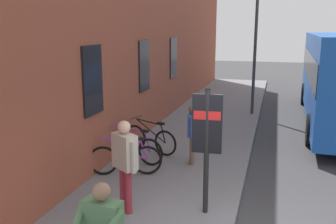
% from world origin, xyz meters
% --- Properties ---
extents(ground, '(60.00, 60.00, 0.00)m').
position_xyz_m(ground, '(6.00, -1.00, 0.00)').
color(ground, '#38383A').
extents(sidewalk_pavement, '(24.00, 3.50, 0.12)m').
position_xyz_m(sidewalk_pavement, '(8.00, 1.75, 0.06)').
color(sidewalk_pavement, slate).
rests_on(sidewalk_pavement, ground).
extents(station_facade, '(22.00, 0.65, 8.55)m').
position_xyz_m(station_facade, '(8.99, 3.80, 4.27)').
color(station_facade, brown).
rests_on(station_facade, ground).
extents(bicycle_beside_lamp, '(0.68, 1.70, 0.97)m').
position_xyz_m(bicycle_beside_lamp, '(2.15, 2.78, 0.51)').
color(bicycle_beside_lamp, black).
rests_on(bicycle_beside_lamp, sidewalk_pavement).
extents(bicycle_leaning_wall, '(0.52, 1.75, 0.97)m').
position_xyz_m(bicycle_leaning_wall, '(2.99, 2.91, 0.51)').
color(bicycle_leaning_wall, black).
rests_on(bicycle_leaning_wall, sidewalk_pavement).
extents(bicycle_nearest_sign, '(0.68, 1.70, 0.97)m').
position_xyz_m(bicycle_nearest_sign, '(3.89, 2.74, 0.51)').
color(bicycle_nearest_sign, black).
rests_on(bicycle_nearest_sign, sidewalk_pavement).
extents(transit_info_sign, '(0.12, 0.55, 2.40)m').
position_xyz_m(transit_info_sign, '(0.83, 0.59, 1.72)').
color(transit_info_sign, black).
rests_on(transit_info_sign, sidewalk_pavement).
extents(pedestrian_by_facade, '(0.50, 0.58, 1.80)m').
position_xyz_m(pedestrian_by_facade, '(0.43, 2.06, 1.22)').
color(pedestrian_by_facade, maroon).
rests_on(pedestrian_by_facade, sidewalk_pavement).
extents(pedestrian_crossing_street, '(0.59, 0.28, 1.55)m').
position_xyz_m(pedestrian_crossing_street, '(3.33, 1.41, 1.06)').
color(pedestrian_crossing_street, brown).
rests_on(pedestrian_crossing_street, sidewalk_pavement).
extents(street_lamp, '(0.28, 0.28, 5.33)m').
position_xyz_m(street_lamp, '(9.68, 0.30, 3.27)').
color(street_lamp, '#333338').
rests_on(street_lamp, sidewalk_pavement).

